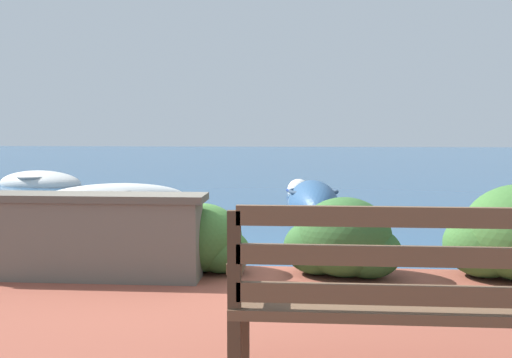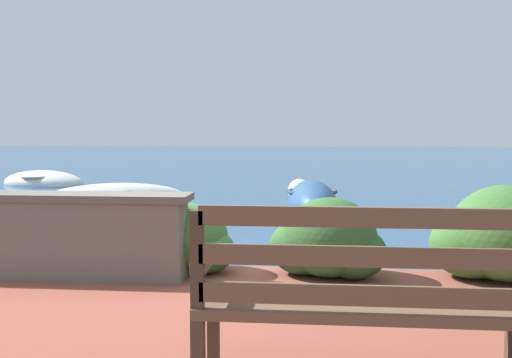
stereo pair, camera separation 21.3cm
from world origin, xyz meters
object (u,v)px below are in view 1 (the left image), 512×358
(park_bench, at_px, (400,295))
(rowboat_far, at_px, (40,183))
(rowboat_mid, at_px, (114,200))
(mooring_buoy, at_px, (299,190))
(rowboat_nearest, at_px, (313,204))

(park_bench, xyz_separation_m, rowboat_far, (-7.15, 11.50, -0.64))
(park_bench, relative_size, rowboat_mid, 0.52)
(rowboat_mid, distance_m, mooring_buoy, 4.08)
(rowboat_nearest, distance_m, mooring_buoy, 2.24)
(rowboat_far, distance_m, mooring_buoy, 6.80)
(rowboat_mid, bearing_deg, park_bench, -87.53)
(rowboat_nearest, bearing_deg, mooring_buoy, 2.08)
(park_bench, distance_m, rowboat_mid, 9.36)
(park_bench, height_order, rowboat_far, park_bench)
(park_bench, distance_m, rowboat_far, 13.56)
(rowboat_nearest, relative_size, mooring_buoy, 4.27)
(rowboat_nearest, xyz_separation_m, mooring_buoy, (-0.28, 2.22, 0.01))
(rowboat_nearest, distance_m, rowboat_mid, 3.98)
(mooring_buoy, bearing_deg, rowboat_mid, -154.29)
(rowboat_mid, relative_size, rowboat_far, 1.20)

